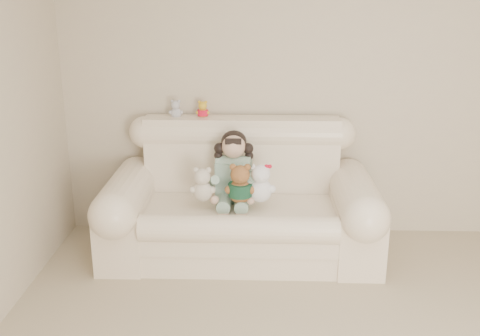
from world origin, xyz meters
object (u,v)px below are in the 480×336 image
cream_teddy (202,181)px  white_cat (261,179)px  sofa (240,193)px  brown_teddy (240,180)px  seated_child (234,166)px

cream_teddy → white_cat: bearing=24.6°
sofa → cream_teddy: sofa is taller
cream_teddy → brown_teddy: bearing=19.1°
sofa → cream_teddy: 0.34m
brown_teddy → white_cat: (0.15, 0.03, -0.00)m
white_cat → cream_teddy: bearing=164.8°
sofa → seated_child: size_ratio=3.69×
seated_child → cream_teddy: 0.31m
brown_teddy → white_cat: brown_teddy is taller
sofa → brown_teddy: size_ratio=5.96×
brown_teddy → cream_teddy: brown_teddy is taller
brown_teddy → cream_teddy: (-0.28, 0.03, -0.02)m
seated_child → cream_teddy: (-0.22, -0.21, -0.05)m
seated_child → cream_teddy: size_ratio=1.85×
seated_child → brown_teddy: seated_child is taller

